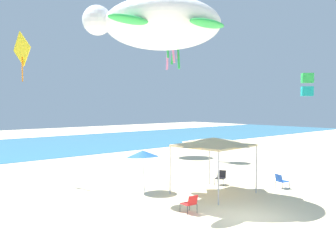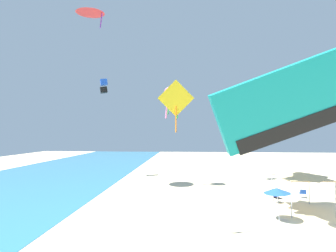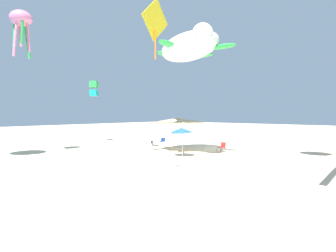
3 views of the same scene
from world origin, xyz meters
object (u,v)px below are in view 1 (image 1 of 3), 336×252
object	(u,v)px
canopy_tent	(214,142)
kite_diamond_yellow	(22,51)
kite_box_green	(307,85)
beach_umbrella	(143,154)
folding_chair_near_cooler	(221,177)
folding_chair_facing_ocean	(281,180)
kite_box_blue	(147,35)
folding_chair_left_of_tent	(190,203)
kite_octopus_pink	(173,36)
kite_turtle_white	(160,25)

from	to	relation	value
canopy_tent	kite_diamond_yellow	bearing A→B (deg)	123.18
kite_box_green	beach_umbrella	bearing A→B (deg)	45.37
folding_chair_near_cooler	folding_chair_facing_ocean	world-z (taller)	same
kite_box_blue	folding_chair_left_of_tent	bearing A→B (deg)	30.91
folding_chair_facing_ocean	kite_octopus_pink	size ratio (longest dim) A/B	0.23
folding_chair_near_cooler	kite_octopus_pink	bearing A→B (deg)	129.02
folding_chair_facing_ocean	kite_box_blue	size ratio (longest dim) A/B	0.42
folding_chair_near_cooler	kite_box_green	xyz separation A→B (m)	(9.67, -0.20, 5.63)
folding_chair_near_cooler	folding_chair_left_of_tent	size ratio (longest dim) A/B	1.00
folding_chair_near_cooler	kite_box_green	world-z (taller)	kite_box_green
folding_chair_near_cooler	kite_diamond_yellow	xyz separation A→B (m)	(-8.11, 8.33, 7.30)
canopy_tent	kite_octopus_pink	size ratio (longest dim) A/B	1.00
kite_diamond_yellow	kite_octopus_pink	world-z (taller)	kite_octopus_pink
folding_chair_left_of_tent	kite_turtle_white	bearing A→B (deg)	-101.56
folding_chair_near_cooler	kite_box_blue	xyz separation A→B (m)	(9.95, 18.86, 11.85)
folding_chair_left_of_tent	folding_chair_near_cooler	bearing A→B (deg)	-145.71
folding_chair_near_cooler	folding_chair_left_of_tent	world-z (taller)	same
beach_umbrella	kite_box_blue	size ratio (longest dim) A/B	1.18
kite_octopus_pink	folding_chair_near_cooler	bearing A→B (deg)	-104.69
canopy_tent	kite_turtle_white	world-z (taller)	kite_turtle_white
canopy_tent	kite_octopus_pink	distance (m)	14.75
canopy_tent	kite_turtle_white	bearing A→B (deg)	148.21
kite_box_green	kite_box_blue	world-z (taller)	kite_box_blue
kite_octopus_pink	kite_turtle_white	bearing A→B (deg)	-122.72
folding_chair_facing_ocean	folding_chair_left_of_tent	bearing A→B (deg)	103.86
folding_chair_near_cooler	kite_diamond_yellow	distance (m)	13.73
beach_umbrella	folding_chair_near_cooler	bearing A→B (deg)	-20.25
beach_umbrella	folding_chair_facing_ocean	size ratio (longest dim) A/B	2.80
folding_chair_facing_ocean	canopy_tent	bearing A→B (deg)	78.17
kite_box_green	kite_box_blue	size ratio (longest dim) A/B	0.87
canopy_tent	kite_box_green	distance (m)	12.14
canopy_tent	kite_diamond_yellow	distance (m)	12.36
beach_umbrella	kite_diamond_yellow	distance (m)	9.54
canopy_tent	folding_chair_left_of_tent	distance (m)	4.45
kite_diamond_yellow	canopy_tent	bearing A→B (deg)	-146.53
beach_umbrella	kite_octopus_pink	size ratio (longest dim) A/B	0.64
folding_chair_near_cooler	kite_box_green	bearing A→B (deg)	65.99
beach_umbrella	kite_diamond_yellow	bearing A→B (deg)	118.65
canopy_tent	kite_turtle_white	distance (m)	6.54
kite_turtle_white	kite_diamond_yellow	world-z (taller)	kite_turtle_white
beach_umbrella	folding_chair_facing_ocean	xyz separation A→B (m)	(6.11, -4.54, -1.57)
kite_box_green	kite_diamond_yellow	xyz separation A→B (m)	(-17.78, 8.53, 1.67)
kite_turtle_white	kite_diamond_yellow	xyz separation A→B (m)	(-3.76, 7.94, -0.80)
beach_umbrella	folding_chair_facing_ocean	distance (m)	7.77
folding_chair_facing_ocean	kite_turtle_white	bearing A→B (deg)	76.04
beach_umbrella	kite_box_green	distance (m)	14.81
beach_umbrella	folding_chair_facing_ocean	bearing A→B (deg)	-36.63
kite_box_green	kite_turtle_white	xyz separation A→B (m)	(-14.02, 0.60, 2.47)
canopy_tent	kite_box_green	xyz separation A→B (m)	(11.62, 0.89, 3.42)
canopy_tent	kite_diamond_yellow	xyz separation A→B (m)	(-6.17, 9.43, 5.09)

